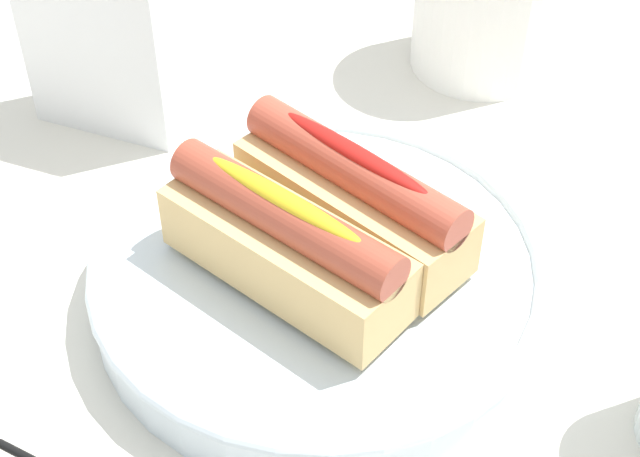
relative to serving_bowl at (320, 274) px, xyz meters
name	(u,v)px	position (x,y,z in m)	size (l,w,h in m)	color
ground_plane	(298,279)	(-0.02, 0.01, -0.02)	(2.40, 2.40, 0.00)	silver
serving_bowl	(320,274)	(0.00, 0.00, 0.00)	(0.27, 0.27, 0.04)	silver
hotdog_front	(285,242)	(-0.01, -0.03, 0.05)	(0.16, 0.07, 0.06)	#DBB270
hotdog_back	(353,196)	(0.01, 0.03, 0.05)	(0.16, 0.08, 0.06)	#DBB270
napkin_box	(102,32)	(-0.22, 0.07, 0.05)	(0.11, 0.04, 0.15)	white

